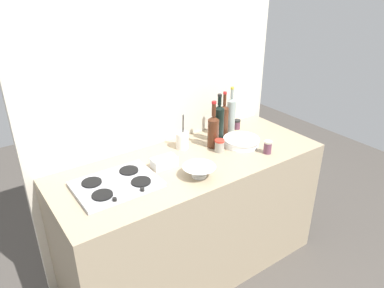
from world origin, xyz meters
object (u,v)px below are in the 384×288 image
(plate_stack, at_px, (241,142))
(mixing_bowl, at_px, (199,171))
(butter_dish, at_px, (164,162))
(condiment_jar_rear, at_px, (220,146))
(wine_bottle_mid_left, at_px, (213,130))
(wine_bottle_leftmost, at_px, (219,123))
(wine_bottle_rightmost, at_px, (231,114))
(condiment_jar_front, at_px, (268,147))
(condiment_jar_spare, at_px, (237,124))
(wine_bottle_mid_right, at_px, (224,120))
(utensil_crock, at_px, (182,140))
(stovetop_hob, at_px, (117,184))

(plate_stack, height_order, mixing_bowl, mixing_bowl)
(butter_dish, height_order, condiment_jar_rear, condiment_jar_rear)
(wine_bottle_mid_left, bearing_deg, wine_bottle_leftmost, 25.96)
(wine_bottle_rightmost, xyz_separation_m, condiment_jar_front, (-0.03, -0.41, -0.10))
(wine_bottle_leftmost, xyz_separation_m, mixing_bowl, (-0.40, -0.31, -0.11))
(plate_stack, distance_m, condiment_jar_spare, 0.28)
(wine_bottle_mid_right, height_order, condiment_jar_rear, wine_bottle_mid_right)
(condiment_jar_rear, bearing_deg, wine_bottle_leftmost, 54.54)
(mixing_bowl, xyz_separation_m, utensil_crock, (0.13, 0.37, 0.02))
(wine_bottle_mid_right, relative_size, condiment_jar_front, 3.84)
(utensil_crock, bearing_deg, mixing_bowl, -109.11)
(wine_bottle_mid_right, bearing_deg, condiment_jar_front, -80.57)
(stovetop_hob, distance_m, utensil_crock, 0.61)
(mixing_bowl, height_order, butter_dish, mixing_bowl)
(wine_bottle_leftmost, relative_size, condiment_jar_front, 4.03)
(stovetop_hob, relative_size, butter_dish, 2.94)
(wine_bottle_mid_left, xyz_separation_m, utensil_crock, (-0.19, 0.10, -0.06))
(wine_bottle_mid_right, relative_size, butter_dish, 2.14)
(wine_bottle_mid_left, bearing_deg, condiment_jar_front, -50.31)
(stovetop_hob, distance_m, wine_bottle_rightmost, 1.06)
(plate_stack, distance_m, wine_bottle_rightmost, 0.26)
(condiment_jar_front, bearing_deg, condiment_jar_spare, 76.20)
(condiment_jar_rear, bearing_deg, wine_bottle_mid_left, 83.83)
(condiment_jar_spare, bearing_deg, stovetop_hob, -168.41)
(wine_bottle_leftmost, bearing_deg, condiment_jar_rear, -125.46)
(wine_bottle_leftmost, distance_m, condiment_jar_rear, 0.18)
(stovetop_hob, distance_m, wine_bottle_leftmost, 0.86)
(stovetop_hob, relative_size, condiment_jar_front, 5.27)
(utensil_crock, bearing_deg, butter_dish, -147.55)
(wine_bottle_rightmost, bearing_deg, wine_bottle_leftmost, -155.37)
(utensil_crock, relative_size, condiment_jar_rear, 2.93)
(butter_dish, relative_size, condiment_jar_rear, 1.84)
(stovetop_hob, height_order, wine_bottle_mid_right, wine_bottle_mid_right)
(wine_bottle_leftmost, xyz_separation_m, wine_bottle_rightmost, (0.19, 0.09, -0.00))
(stovetop_hob, xyz_separation_m, plate_stack, (0.94, -0.00, 0.01))
(wine_bottle_mid_right, xyz_separation_m, mixing_bowl, (-0.49, -0.37, -0.09))
(utensil_crock, relative_size, condiment_jar_front, 2.86)
(wine_bottle_leftmost, bearing_deg, condiment_jar_spare, 21.12)
(mixing_bowl, bearing_deg, plate_stack, 19.97)
(wine_bottle_mid_left, distance_m, condiment_jar_rear, 0.12)
(wine_bottle_leftmost, bearing_deg, stovetop_hob, -171.57)
(wine_bottle_mid_right, height_order, butter_dish, wine_bottle_mid_right)
(stovetop_hob, bearing_deg, condiment_jar_rear, 0.04)
(wine_bottle_mid_left, relative_size, wine_bottle_rightmost, 0.95)
(wine_bottle_leftmost, height_order, condiment_jar_spare, wine_bottle_leftmost)
(wine_bottle_mid_right, distance_m, condiment_jar_front, 0.40)
(mixing_bowl, distance_m, butter_dish, 0.25)
(wine_bottle_rightmost, bearing_deg, condiment_jar_rear, -142.60)
(stovetop_hob, xyz_separation_m, wine_bottle_mid_right, (0.94, 0.18, 0.12))
(plate_stack, bearing_deg, condiment_jar_rear, 178.85)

